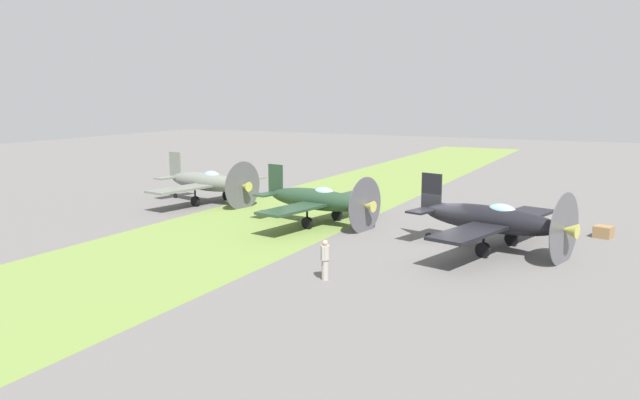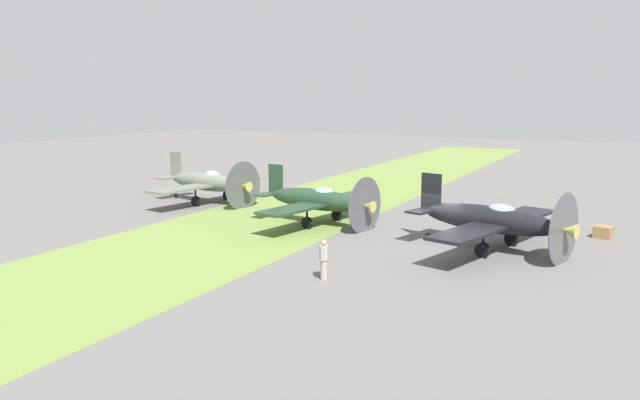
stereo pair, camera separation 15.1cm
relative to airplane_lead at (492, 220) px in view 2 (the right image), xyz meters
The scene contains 7 objects.
ground_plane 3.48m from the airplane_lead, 92.84° to the right, with size 160.00×160.00×0.00m, color #605E5B.
grass_verge 14.12m from the airplane_lead, 90.63° to the right, with size 120.00×11.00×0.01m, color olive.
airplane_lead is the anchor object (origin of this frame).
airplane_wingman 10.84m from the airplane_lead, 99.35° to the right, with size 10.03×7.99×3.55m.
airplane_trail 21.67m from the airplane_lead, 102.64° to the right, with size 10.31×8.22×3.65m.
ground_crew_chief 9.83m from the airplane_lead, 31.88° to the right, with size 0.63×0.38×1.73m.
supply_crate 7.57m from the airplane_lead, 139.07° to the left, with size 0.90×0.90×0.64m, color olive.
Camera 2 is at (31.20, 9.41, 7.78)m, focal length 35.04 mm.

